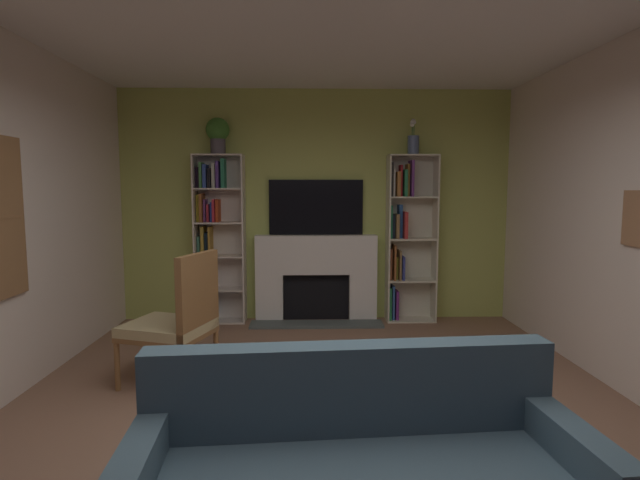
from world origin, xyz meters
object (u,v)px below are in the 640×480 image
tv (316,207)px  fireplace (316,276)px  armchair (177,319)px  potted_plant (218,133)px  bookshelf_right (405,235)px  bookshelf_left (215,235)px  vase_with_flowers (413,142)px

tv → fireplace: bearing=-90.0°
tv → armchair: size_ratio=1.04×
fireplace → potted_plant: 2.09m
tv → bookshelf_right: (1.10, -0.08, -0.34)m
bookshelf_right → armchair: (-2.28, -1.98, -0.51)m
bookshelf_left → vase_with_flowers: 2.64m
bookshelf_left → bookshelf_right: bearing=-0.0°
fireplace → tv: 0.85m
fireplace → tv: bearing=90.0°
potted_plant → bookshelf_left: bearing=145.7°
vase_with_flowers → armchair: 3.46m
bookshelf_right → armchair: bookshelf_right is taller
fireplace → bookshelf_right: bookshelf_right is taller
bookshelf_left → tv: bearing=3.5°
bookshelf_left → bookshelf_right: same height
tv → bookshelf_right: 1.15m
vase_with_flowers → armchair: vase_with_flowers is taller
bookshelf_right → fireplace: bearing=180.0°
bookshelf_left → fireplace: bearing=-0.0°
fireplace → bookshelf_right: 1.21m
bookshelf_left → potted_plant: 1.21m
tv → bookshelf_left: bookshelf_left is taller
fireplace → bookshelf_left: 1.34m
bookshelf_left → bookshelf_right: 2.33m
fireplace → vase_with_flowers: vase_with_flowers is taller
fireplace → armchair: size_ratio=1.43×
tv → vase_with_flowers: 1.41m
potted_plant → armchair: size_ratio=0.39×
tv → vase_with_flowers: bearing=-5.9°
bookshelf_right → potted_plant: (-2.26, -0.04, 1.22)m
tv → potted_plant: potted_plant is taller
potted_plant → armchair: bearing=-90.6°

